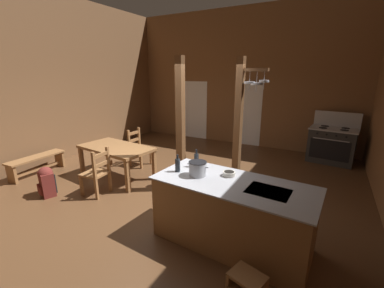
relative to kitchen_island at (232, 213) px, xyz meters
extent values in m
cube|color=brown|center=(-1.68, 0.71, -0.51)|extent=(8.15, 9.59, 0.10)
cube|color=brown|center=(-1.68, 5.18, 1.69)|extent=(8.15, 0.14, 4.30)
cube|color=brown|center=(-5.43, 0.71, 1.69)|extent=(0.14, 9.59, 4.30)
cube|color=white|center=(-3.34, 5.10, 0.56)|extent=(1.00, 0.01, 2.05)
cube|color=white|center=(-1.32, 5.10, 0.56)|extent=(0.84, 0.01, 2.05)
cube|color=olive|center=(0.00, 0.00, -0.01)|extent=(2.15, 1.04, 0.91)
cube|color=#A8AAB2|center=(0.00, 0.00, 0.46)|extent=(2.22, 1.10, 0.02)
cube|color=black|center=(0.47, -0.03, 0.47)|extent=(0.55, 0.43, 0.00)
cube|color=black|center=(0.03, 0.43, -0.41)|extent=(1.99, 0.17, 0.10)
cube|color=#2C2C2C|center=(1.17, 4.54, -0.01)|extent=(1.18, 0.88, 0.90)
cube|color=black|center=(1.13, 4.16, -0.04)|extent=(0.93, 0.12, 0.52)
cylinder|color=#A8AAB2|center=(1.13, 4.13, 0.24)|extent=(0.82, 0.12, 0.02)
cube|color=#A8AAB2|center=(1.17, 4.54, 0.45)|extent=(1.23, 0.93, 0.03)
cube|color=#A8AAB2|center=(1.22, 4.90, 0.66)|extent=(1.14, 0.17, 0.40)
cylinder|color=black|center=(1.40, 4.36, 0.47)|extent=(0.22, 0.22, 0.01)
cylinder|color=black|center=(0.91, 4.42, 0.47)|extent=(0.22, 0.22, 0.01)
cylinder|color=black|center=(1.44, 4.66, 0.47)|extent=(0.22, 0.22, 0.01)
cylinder|color=black|center=(0.95, 4.72, 0.47)|extent=(0.22, 0.22, 0.01)
cylinder|color=black|center=(1.46, 4.10, 0.36)|extent=(0.05, 0.03, 0.04)
cylinder|color=black|center=(1.24, 4.13, 0.36)|extent=(0.05, 0.03, 0.04)
cylinder|color=black|center=(1.02, 4.15, 0.36)|extent=(0.05, 0.03, 0.04)
cylinder|color=black|center=(0.80, 4.18, 0.36)|extent=(0.05, 0.03, 0.04)
cube|color=brown|center=(-0.61, 1.93, 0.86)|extent=(0.15, 0.15, 2.65)
cube|color=brown|center=(-0.37, 1.91, 1.93)|extent=(0.62, 0.14, 0.06)
cylinder|color=#A8AAB2|center=(-0.42, 1.91, 1.83)|extent=(0.01, 0.01, 0.22)
cylinder|color=#A8AAB2|center=(-0.42, 1.91, 1.70)|extent=(0.23, 0.23, 0.04)
cylinder|color=#A8AAB2|center=(-0.42, 1.91, 1.62)|extent=(0.02, 0.02, 0.14)
cylinder|color=#A8AAB2|center=(-0.28, 1.90, 1.82)|extent=(0.01, 0.01, 0.24)
cylinder|color=#A8AAB2|center=(-0.28, 1.90, 1.68)|extent=(0.25, 0.25, 0.04)
cylinder|color=#A8AAB2|center=(-0.28, 1.90, 1.60)|extent=(0.02, 0.02, 0.14)
cylinder|color=#A8AAB2|center=(-0.14, 1.88, 1.84)|extent=(0.01, 0.01, 0.19)
cylinder|color=#A8AAB2|center=(-0.14, 1.88, 1.73)|extent=(0.20, 0.20, 0.04)
cylinder|color=#A8AAB2|center=(-0.14, 1.88, 1.65)|extent=(0.02, 0.02, 0.14)
cube|color=brown|center=(-1.52, 1.15, 0.86)|extent=(0.14, 0.14, 2.65)
cube|color=olive|center=(0.48, -0.81, -0.18)|extent=(0.42, 0.37, 0.04)
cube|color=olive|center=(0.33, -0.76, -0.33)|extent=(0.12, 0.28, 0.26)
cube|color=olive|center=(0.48, -0.81, -0.33)|extent=(0.38, 0.36, 0.03)
cube|color=olive|center=(-3.12, 0.96, 0.25)|extent=(1.78, 1.07, 0.06)
cube|color=olive|center=(-3.86, 1.43, -0.12)|extent=(0.09, 0.09, 0.68)
cube|color=olive|center=(-2.29, 1.26, -0.12)|extent=(0.09, 0.09, 0.68)
cube|color=olive|center=(-3.95, 0.65, -0.12)|extent=(0.09, 0.09, 0.68)
cube|color=olive|center=(-2.37, 0.49, -0.12)|extent=(0.09, 0.09, 0.68)
cube|color=olive|center=(-3.18, 1.84, -0.03)|extent=(0.46, 0.46, 0.04)
cube|color=olive|center=(-2.99, 2.03, -0.26)|extent=(0.05, 0.05, 0.41)
cube|color=olive|center=(-3.00, 1.65, -0.26)|extent=(0.05, 0.05, 0.41)
cube|color=olive|center=(-3.36, 2.04, 0.01)|extent=(0.05, 0.05, 0.95)
cube|color=olive|center=(-3.38, 1.66, 0.01)|extent=(0.05, 0.05, 0.95)
cube|color=olive|center=(-3.37, 1.85, 0.38)|extent=(0.05, 0.38, 0.07)
cube|color=olive|center=(-3.37, 1.85, 0.19)|extent=(0.05, 0.38, 0.07)
cube|color=olive|center=(-2.90, 0.14, -0.03)|extent=(0.48, 0.48, 0.04)
cube|color=olive|center=(-3.07, -0.07, -0.26)|extent=(0.05, 0.05, 0.41)
cube|color=olive|center=(-3.10, 0.31, -0.26)|extent=(0.05, 0.05, 0.41)
cube|color=olive|center=(-2.69, -0.03, 0.01)|extent=(0.05, 0.05, 0.95)
cube|color=olive|center=(-2.73, 0.35, 0.01)|extent=(0.05, 0.05, 0.95)
cube|color=olive|center=(-2.71, 0.16, 0.38)|extent=(0.07, 0.38, 0.07)
cube|color=olive|center=(-2.71, 0.16, 0.19)|extent=(0.07, 0.38, 0.07)
cube|color=olive|center=(-4.94, 0.18, -0.04)|extent=(0.41, 1.30, 0.04)
cube|color=olive|center=(-4.91, -0.41, -0.26)|extent=(0.31, 0.07, 0.40)
cube|color=olive|center=(-4.96, 0.76, -0.26)|extent=(0.31, 0.07, 0.40)
cube|color=olive|center=(-4.94, 0.18, -0.34)|extent=(0.10, 1.09, 0.06)
cube|color=maroon|center=(-3.67, -0.38, -0.22)|extent=(0.38, 0.31, 0.48)
cube|color=maroon|center=(-3.71, -0.50, -0.30)|extent=(0.23, 0.13, 0.17)
cylinder|color=black|center=(-3.54, -0.30, -0.22)|extent=(0.05, 0.05, 0.38)
cylinder|color=black|center=(-3.72, -0.23, -0.22)|extent=(0.05, 0.05, 0.38)
sphere|color=maroon|center=(-3.67, -0.38, 0.00)|extent=(0.35, 0.35, 0.27)
cylinder|color=#A8AAB2|center=(-0.53, -0.02, 0.57)|extent=(0.25, 0.25, 0.20)
cylinder|color=black|center=(-0.53, -0.02, 0.67)|extent=(0.26, 0.26, 0.01)
cylinder|color=#A8AAB2|center=(-0.67, -0.02, 0.62)|extent=(0.05, 0.02, 0.02)
cylinder|color=#A8AAB2|center=(-0.39, -0.02, 0.62)|extent=(0.05, 0.02, 0.02)
cylinder|color=silver|center=(-0.13, 0.19, 0.50)|extent=(0.18, 0.18, 0.06)
cylinder|color=black|center=(-0.13, 0.19, 0.53)|extent=(0.14, 0.14, 0.00)
cylinder|color=#1E2328|center=(-0.71, 0.29, 0.57)|extent=(0.07, 0.07, 0.21)
cylinder|color=#1E2328|center=(-0.71, 0.29, 0.71)|extent=(0.03, 0.03, 0.07)
cylinder|color=#1E2328|center=(-0.86, -0.03, 0.56)|extent=(0.08, 0.08, 0.19)
cylinder|color=#1E2328|center=(-0.86, -0.03, 0.69)|extent=(0.03, 0.03, 0.07)
camera|label=1|loc=(1.01, -2.98, 1.88)|focal=23.54mm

